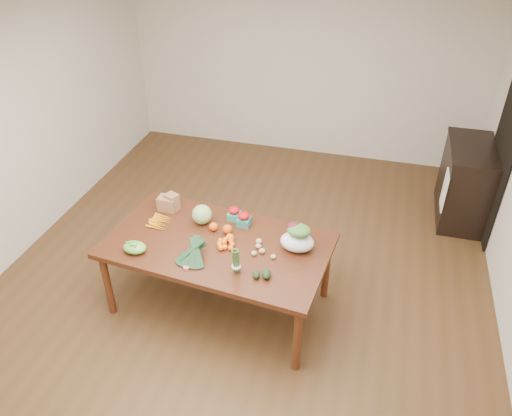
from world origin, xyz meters
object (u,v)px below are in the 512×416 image
(kale_bunch, at_px, (191,254))
(asparagus_bundle, at_px, (236,261))
(paper_bag, at_px, (168,202))
(mandarin_cluster, at_px, (224,243))
(cabbage, at_px, (202,215))
(salad_bag, at_px, (297,239))
(cabinet, at_px, (465,182))
(dining_table, at_px, (219,274))

(kale_bunch, xyz_separation_m, asparagus_bundle, (0.41, -0.03, 0.05))
(paper_bag, distance_m, mandarin_cluster, 0.84)
(cabbage, relative_size, salad_bag, 0.63)
(cabinet, distance_m, kale_bunch, 3.55)
(asparagus_bundle, bearing_deg, dining_table, 136.01)
(kale_bunch, distance_m, salad_bag, 0.94)
(cabinet, bearing_deg, cabbage, -142.60)
(cabinet, distance_m, mandarin_cluster, 3.21)
(paper_bag, bearing_deg, mandarin_cluster, -30.11)
(kale_bunch, relative_size, asparagus_bundle, 1.60)
(cabinet, distance_m, asparagus_bundle, 3.31)
(dining_table, distance_m, kale_bunch, 0.56)
(asparagus_bundle, bearing_deg, cabinet, 57.06)
(kale_bunch, relative_size, salad_bag, 1.33)
(mandarin_cluster, distance_m, kale_bunch, 0.34)
(asparagus_bundle, bearing_deg, cabbage, 136.97)
(paper_bag, xyz_separation_m, salad_bag, (1.36, -0.28, 0.03))
(cabinet, relative_size, paper_bag, 4.19)
(mandarin_cluster, distance_m, asparagus_bundle, 0.37)
(cabbage, bearing_deg, dining_table, -47.52)
(dining_table, distance_m, asparagus_bundle, 0.67)
(cabbage, xyz_separation_m, kale_bunch, (0.11, -0.57, -0.01))
(mandarin_cluster, xyz_separation_m, salad_bag, (0.64, 0.14, 0.08))
(dining_table, bearing_deg, mandarin_cluster, -18.94)
(cabbage, xyz_separation_m, asparagus_bundle, (0.53, -0.60, 0.03))
(asparagus_bundle, relative_size, salad_bag, 0.83)
(paper_bag, relative_size, salad_bag, 0.81)
(cabinet, height_order, kale_bunch, cabinet)
(paper_bag, bearing_deg, cabbage, -16.84)
(paper_bag, xyz_separation_m, cabbage, (0.41, -0.12, 0.01))
(cabinet, bearing_deg, paper_bag, -148.27)
(cabbage, relative_size, kale_bunch, 0.47)
(kale_bunch, bearing_deg, salad_bag, 31.51)
(kale_bunch, height_order, asparagus_bundle, asparagus_bundle)
(cabinet, xyz_separation_m, mandarin_cluster, (-2.26, -2.27, 0.32))
(dining_table, height_order, salad_bag, salad_bag)
(cabbage, xyz_separation_m, mandarin_cluster, (0.32, -0.30, -0.05))
(paper_bag, height_order, mandarin_cluster, paper_bag)
(paper_bag, height_order, cabbage, cabbage)
(asparagus_bundle, height_order, salad_bag, asparagus_bundle)
(dining_table, bearing_deg, cabbage, 138.16)
(paper_bag, height_order, salad_bag, salad_bag)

